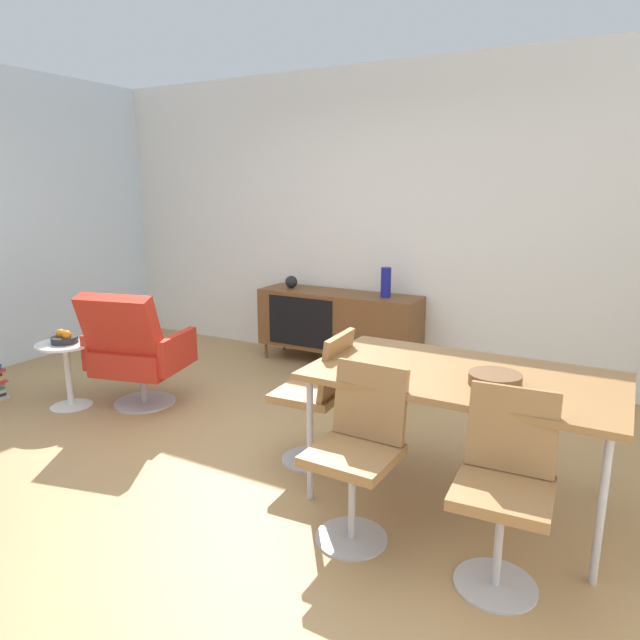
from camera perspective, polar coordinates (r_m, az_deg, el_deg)
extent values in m
plane|color=tan|center=(3.65, -10.47, -14.82)|extent=(8.32, 8.32, 0.00)
cube|color=white|center=(5.48, 6.67, 9.96)|extent=(6.80, 0.12, 2.80)
cube|color=brown|center=(5.49, 1.86, -0.09)|extent=(1.60, 0.44, 0.56)
cube|color=black|center=(5.44, -2.03, -0.21)|extent=(0.70, 0.01, 0.48)
cylinder|color=brown|center=(5.81, -5.44, -3.07)|extent=(0.03, 0.03, 0.16)
cylinder|color=brown|center=(5.15, 8.32, -5.30)|extent=(0.03, 0.03, 0.16)
cylinder|color=brown|center=(6.08, -3.63, -2.29)|extent=(0.03, 0.03, 0.16)
cylinder|color=brown|center=(5.45, 9.60, -4.29)|extent=(0.03, 0.03, 0.16)
cylinder|color=navy|center=(5.21, 6.65, 3.78)|extent=(0.09, 0.09, 0.27)
ellipsoid|color=black|center=(5.68, -2.90, 3.86)|extent=(0.12, 0.12, 0.12)
cube|color=olive|center=(3.12, 14.26, -5.52)|extent=(1.60, 0.90, 0.04)
cylinder|color=#B7B7BC|center=(3.17, -1.01, -11.97)|extent=(0.04, 0.04, 0.70)
cylinder|color=#B7B7BC|center=(2.82, 26.46, -16.85)|extent=(0.04, 0.04, 0.70)
cylinder|color=#B7B7BC|center=(3.81, 4.95, -7.58)|extent=(0.04, 0.04, 0.70)
cylinder|color=#B7B7BC|center=(3.52, 27.20, -10.83)|extent=(0.04, 0.04, 0.70)
cylinder|color=brown|center=(2.96, 17.21, -5.72)|extent=(0.26, 0.26, 0.06)
cube|color=#9E7042|center=(2.60, 17.91, -16.24)|extent=(0.42, 0.42, 0.05)
cube|color=#9E7042|center=(2.67, 18.79, -10.38)|extent=(0.38, 0.11, 0.38)
cylinder|color=#B7B7BC|center=(2.72, 17.53, -20.61)|extent=(0.04, 0.04, 0.42)
cylinder|color=#B7B7BC|center=(2.84, 17.22, -24.10)|extent=(0.36, 0.36, 0.01)
cube|color=#9E7042|center=(3.55, -1.06, -7.43)|extent=(0.42, 0.42, 0.05)
cube|color=#9E7042|center=(3.41, 1.64, -4.50)|extent=(0.11, 0.38, 0.38)
cylinder|color=#B7B7BC|center=(3.64, -1.05, -10.93)|extent=(0.04, 0.04, 0.42)
cylinder|color=#B7B7BC|center=(3.73, -1.03, -13.83)|extent=(0.36, 0.36, 0.01)
cube|color=#9E7042|center=(2.79, 3.30, -13.46)|extent=(0.41, 0.41, 0.05)
cube|color=#9E7042|center=(2.85, 5.06, -8.16)|extent=(0.38, 0.10, 0.38)
cylinder|color=#B7B7BC|center=(2.90, 3.24, -17.66)|extent=(0.04, 0.04, 0.42)
cylinder|color=#B7B7BC|center=(3.01, 3.18, -21.03)|extent=(0.36, 0.36, 0.01)
cube|color=red|center=(4.72, -17.53, -3.67)|extent=(0.72, 0.69, 0.20)
cube|color=red|center=(4.45, -19.47, -0.69)|extent=(0.65, 0.40, 0.51)
cube|color=red|center=(4.53, -14.09, -3.10)|extent=(0.18, 0.50, 0.28)
cube|color=red|center=(4.89, -20.85, -2.40)|extent=(0.18, 0.50, 0.28)
cylinder|color=#B7B7BC|center=(4.80, -17.34, -6.42)|extent=(0.06, 0.06, 0.28)
cylinder|color=#B7B7BC|center=(4.84, -17.23, -7.89)|extent=(0.48, 0.48, 0.02)
cylinder|color=white|center=(4.84, -24.29, -2.23)|extent=(0.44, 0.44, 0.02)
cylinder|color=white|center=(4.91, -24.00, -5.15)|extent=(0.05, 0.05, 0.50)
cone|color=white|center=(4.99, -23.74, -7.78)|extent=(0.32, 0.32, 0.02)
cylinder|color=#262628|center=(4.84, -24.32, -1.83)|extent=(0.20, 0.20, 0.05)
sphere|color=orange|center=(4.79, -24.15, -1.38)|extent=(0.07, 0.07, 0.07)
sphere|color=orange|center=(4.86, -24.65, -1.24)|extent=(0.07, 0.07, 0.07)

